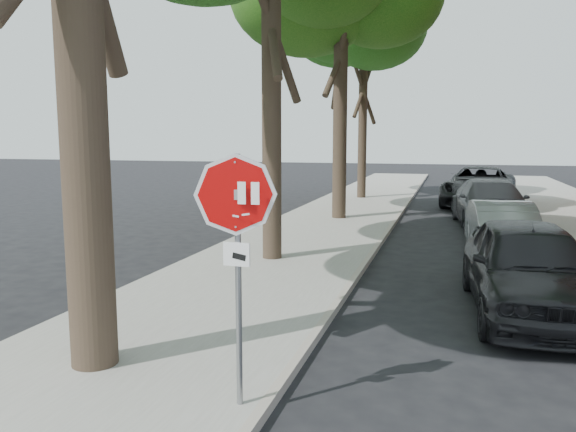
# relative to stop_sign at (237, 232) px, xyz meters

# --- Properties ---
(ground) EXTENTS (120.00, 120.00, 0.00)m
(ground) POSITION_rel_stop_sign_xyz_m (0.70, 0.03, -1.95)
(ground) COLOR black
(ground) RESTS_ON ground
(sidewalk_left) EXTENTS (4.00, 55.00, 0.12)m
(sidewalk_left) POSITION_rel_stop_sign_xyz_m (-1.80, 12.03, -1.89)
(sidewalk_left) COLOR gray
(sidewalk_left) RESTS_ON ground
(curb_left) EXTENTS (0.12, 55.00, 0.13)m
(curb_left) POSITION_rel_stop_sign_xyz_m (0.25, 12.03, -1.88)
(curb_left) COLOR #9E9384
(curb_left) RESTS_ON ground
(curb_right) EXTENTS (0.12, 55.00, 0.13)m
(curb_right) POSITION_rel_stop_sign_xyz_m (4.65, 12.03, -1.88)
(curb_right) COLOR #9E9384
(curb_right) RESTS_ON ground
(stop_sign) EXTENTS (0.76, 0.34, 2.61)m
(stop_sign) POSITION_rel_stop_sign_xyz_m (0.00, 0.00, 0.00)
(stop_sign) COLOR gray
(stop_sign) RESTS_ON sidewalk_left
(tree_far) EXTENTS (5.29, 4.91, 9.33)m
(tree_far) POSITION_rel_stop_sign_xyz_m (-2.02, 21.14, 5.26)
(tree_far) COLOR black
(tree_far) RESTS_ON sidewalk_left
(car_a) EXTENTS (2.11, 4.68, 1.56)m
(car_a) POSITION_rel_stop_sign_xyz_m (3.30, 4.55, -1.17)
(car_a) COLOR black
(car_a) RESTS_ON ground
(car_b) EXTENTS (1.75, 4.15, 1.33)m
(car_b) POSITION_rel_stop_sign_xyz_m (3.30, 9.16, -1.28)
(car_b) COLOR #919498
(car_b) RESTS_ON ground
(car_c) EXTENTS (2.66, 5.43, 1.52)m
(car_c) POSITION_rel_stop_sign_xyz_m (3.30, 14.10, -1.19)
(car_c) COLOR #444348
(car_c) RESTS_ON ground
(car_d) EXTENTS (3.49, 6.30, 1.67)m
(car_d) POSITION_rel_stop_sign_xyz_m (3.21, 20.06, -1.11)
(car_d) COLOR black
(car_d) RESTS_ON ground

